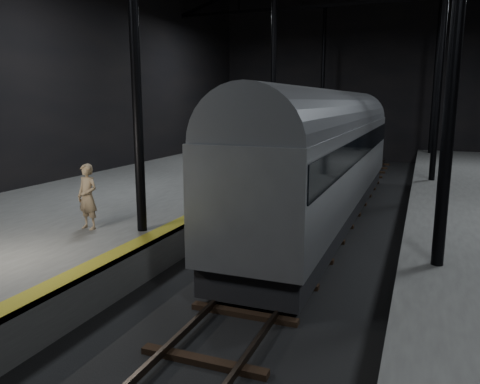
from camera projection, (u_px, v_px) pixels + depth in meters
The scene contains 6 objects.
ground at pixel (308, 240), 15.52m from camera, with size 44.00×44.00×0.00m, color black.
platform_left at pixel (119, 207), 18.11m from camera, with size 9.00×43.80×1.00m, color #4C4C4A.
tactile_strip at pixel (219, 203), 16.49m from camera, with size 0.50×43.80×0.01m, color olive.
track at pixel (308, 238), 15.51m from camera, with size 2.40×43.00×0.24m.
train at pixel (328, 150), 17.66m from camera, with size 2.72×18.12×4.84m.
woman at pixel (88, 197), 13.02m from camera, with size 0.67×0.44×1.84m, color #9C8160.
Camera 1 is at (3.33, -14.72, 4.55)m, focal length 35.00 mm.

